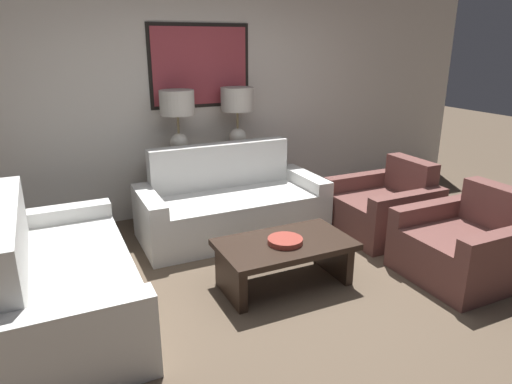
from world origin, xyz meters
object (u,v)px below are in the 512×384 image
(couch_by_back_wall, at_px, (231,206))
(couch_by_side, at_px, (63,280))
(console_table, at_px, (211,183))
(decorative_bowl, at_px, (285,241))
(armchair_near_back_wall, at_px, (384,209))
(table_lamp_right, at_px, (237,107))
(table_lamp_left, at_px, (177,110))
(coffee_table, at_px, (285,253))
(armchair_near_camera, at_px, (465,247))

(couch_by_back_wall, xyz_separation_m, couch_by_side, (-1.72, -0.94, 0.00))
(console_table, xyz_separation_m, decorative_bowl, (-0.03, -1.88, 0.03))
(armchair_near_back_wall, bearing_deg, table_lamp_right, 130.29)
(table_lamp_right, xyz_separation_m, couch_by_side, (-2.07, -1.56, -0.95))
(table_lamp_left, relative_size, couch_by_side, 0.36)
(couch_by_side, bearing_deg, console_table, 42.28)
(console_table, distance_m, couch_by_side, 2.32)
(couch_by_back_wall, bearing_deg, decorative_bowl, -91.49)
(table_lamp_right, bearing_deg, couch_by_back_wall, -119.45)
(coffee_table, relative_size, armchair_near_camera, 1.22)
(console_table, bearing_deg, coffee_table, -90.58)
(console_table, height_order, coffee_table, console_table)
(decorative_bowl, bearing_deg, couch_by_back_wall, 88.51)
(table_lamp_right, bearing_deg, couch_by_side, -142.96)
(table_lamp_left, xyz_separation_m, armchair_near_back_wall, (1.83, -1.32, -0.98))
(coffee_table, bearing_deg, armchair_near_back_wall, 19.24)
(couch_by_side, xyz_separation_m, armchair_near_camera, (3.19, -0.81, -0.03))
(table_lamp_right, bearing_deg, decorative_bowl, -101.60)
(table_lamp_left, height_order, coffee_table, table_lamp_left)
(table_lamp_left, height_order, table_lamp_right, same)
(armchair_near_back_wall, xyz_separation_m, armchair_near_camera, (0.00, -1.04, 0.00))
(table_lamp_right, xyz_separation_m, coffee_table, (-0.37, -1.85, -0.96))
(couch_by_back_wall, xyz_separation_m, armchair_near_back_wall, (1.48, -0.70, -0.03))
(couch_by_back_wall, bearing_deg, armchair_near_camera, -49.75)
(couch_by_back_wall, height_order, armchair_near_back_wall, couch_by_back_wall)
(console_table, bearing_deg, couch_by_back_wall, -90.00)
(decorative_bowl, xyz_separation_m, armchair_near_camera, (1.51, -0.49, -0.15))
(console_table, relative_size, armchair_near_camera, 1.45)
(decorative_bowl, bearing_deg, coffee_table, 64.71)
(console_table, height_order, armchair_near_back_wall, armchair_near_back_wall)
(couch_by_side, xyz_separation_m, armchair_near_back_wall, (3.19, 0.24, -0.03))
(table_lamp_left, bearing_deg, couch_by_side, -131.15)
(table_lamp_right, distance_m, armchair_near_camera, 2.80)
(console_table, relative_size, decorative_bowl, 4.54)
(couch_by_back_wall, relative_size, armchair_near_back_wall, 2.13)
(couch_by_back_wall, bearing_deg, table_lamp_right, 60.55)
(table_lamp_left, relative_size, armchair_near_camera, 0.77)
(armchair_near_back_wall, bearing_deg, couch_by_back_wall, 154.62)
(console_table, xyz_separation_m, couch_by_side, (-1.72, -1.56, -0.09))
(table_lamp_left, height_order, armchair_near_camera, table_lamp_left)
(couch_by_back_wall, xyz_separation_m, armchair_near_camera, (1.48, -1.74, -0.03))
(couch_by_side, bearing_deg, couch_by_back_wall, 28.63)
(table_lamp_right, height_order, armchair_near_back_wall, table_lamp_right)
(couch_by_side, distance_m, armchair_near_back_wall, 3.20)
(console_table, distance_m, armchair_near_back_wall, 1.99)
(table_lamp_left, distance_m, couch_by_side, 2.28)
(couch_by_side, bearing_deg, armchair_near_camera, -14.16)
(couch_by_side, height_order, armchair_near_back_wall, couch_by_side)
(coffee_table, bearing_deg, decorative_bowl, -115.29)
(table_lamp_left, distance_m, coffee_table, 2.11)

